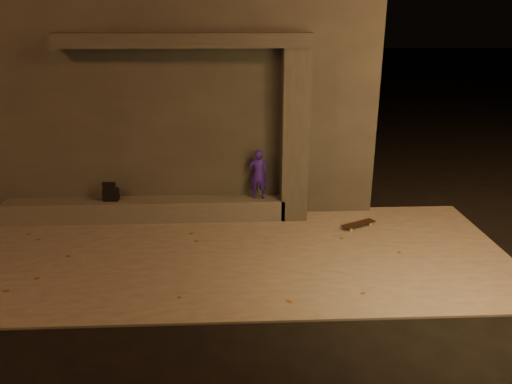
{
  "coord_description": "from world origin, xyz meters",
  "views": [
    {
      "loc": [
        0.42,
        -6.4,
        4.27
      ],
      "look_at": [
        0.81,
        2.0,
        1.25
      ],
      "focal_mm": 35.0,
      "sensor_mm": 36.0,
      "label": 1
    }
  ],
  "objects_px": {
    "backpack": "(111,194)",
    "skateboard": "(358,224)",
    "skateboarder": "(258,174)",
    "column": "(295,137)"
  },
  "relations": [
    {
      "from": "skateboarder",
      "to": "skateboard",
      "type": "relative_size",
      "value": 1.36
    },
    {
      "from": "column",
      "to": "skateboarder",
      "type": "xyz_separation_m",
      "value": [
        -0.76,
        0.0,
        -0.81
      ]
    },
    {
      "from": "skateboarder",
      "to": "skateboard",
      "type": "distance_m",
      "value": 2.36
    },
    {
      "from": "column",
      "to": "skateboarder",
      "type": "relative_size",
      "value": 3.32
    },
    {
      "from": "backpack",
      "to": "skateboard",
      "type": "bearing_deg",
      "value": -4.23
    },
    {
      "from": "backpack",
      "to": "skateboard",
      "type": "distance_m",
      "value": 5.3
    },
    {
      "from": "skateboarder",
      "to": "backpack",
      "type": "xyz_separation_m",
      "value": [
        -3.16,
        0.0,
        -0.39
      ]
    },
    {
      "from": "column",
      "to": "skateboard",
      "type": "height_order",
      "value": "column"
    },
    {
      "from": "skateboarder",
      "to": "backpack",
      "type": "distance_m",
      "value": 3.18
    },
    {
      "from": "skateboarder",
      "to": "backpack",
      "type": "height_order",
      "value": "skateboarder"
    }
  ]
}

